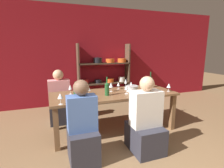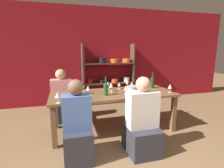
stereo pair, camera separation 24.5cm
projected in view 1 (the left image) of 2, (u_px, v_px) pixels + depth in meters
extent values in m
cube|color=maroon|center=(87.00, 56.00, 4.92)|extent=(8.80, 0.06, 2.70)
cube|color=#4C3828|center=(79.00, 75.00, 4.74)|extent=(0.04, 0.30, 1.70)
cube|color=#4C3828|center=(127.00, 73.00, 5.23)|extent=(0.04, 0.30, 1.70)
cube|color=#4C3828|center=(104.00, 102.00, 5.15)|extent=(1.46, 0.30, 0.04)
cylinder|color=#235BAD|center=(86.00, 101.00, 4.95)|extent=(0.20, 0.20, 0.14)
sphere|color=black|center=(86.00, 98.00, 4.93)|extent=(0.02, 0.02, 0.02)
cylinder|color=#E0561E|center=(98.00, 99.00, 5.07)|extent=(0.24, 0.24, 0.15)
sphere|color=black|center=(98.00, 97.00, 5.05)|extent=(0.02, 0.02, 0.02)
cylinder|color=#338447|center=(110.00, 99.00, 5.20)|extent=(0.20, 0.20, 0.12)
sphere|color=black|center=(110.00, 96.00, 5.18)|extent=(0.02, 0.02, 0.02)
cylinder|color=red|center=(121.00, 97.00, 5.32)|extent=(0.17, 0.17, 0.13)
sphere|color=black|center=(121.00, 95.00, 5.30)|extent=(0.02, 0.02, 0.02)
cube|color=#4C3828|center=(104.00, 83.00, 5.04)|extent=(1.46, 0.30, 0.04)
cylinder|color=red|center=(85.00, 82.00, 4.84)|extent=(0.17, 0.17, 0.12)
sphere|color=black|center=(85.00, 79.00, 4.83)|extent=(0.02, 0.02, 0.02)
cylinder|color=black|center=(98.00, 81.00, 4.97)|extent=(0.20, 0.20, 0.09)
sphere|color=black|center=(98.00, 79.00, 4.95)|extent=(0.02, 0.02, 0.02)
cylinder|color=#E0561E|center=(110.00, 80.00, 5.09)|extent=(0.22, 0.22, 0.10)
sphere|color=black|center=(110.00, 78.00, 5.07)|extent=(0.02, 0.02, 0.02)
cylinder|color=silver|center=(122.00, 79.00, 5.21)|extent=(0.19, 0.19, 0.13)
sphere|color=black|center=(122.00, 77.00, 5.19)|extent=(0.02, 0.02, 0.02)
cube|color=#4C3828|center=(104.00, 63.00, 4.93)|extent=(1.46, 0.30, 0.04)
cylinder|color=black|center=(98.00, 60.00, 4.85)|extent=(0.24, 0.24, 0.15)
sphere|color=black|center=(98.00, 57.00, 4.83)|extent=(0.02, 0.02, 0.02)
cylinder|color=#E0561E|center=(110.00, 61.00, 4.98)|extent=(0.24, 0.24, 0.11)
sphere|color=black|center=(110.00, 58.00, 4.96)|extent=(0.02, 0.02, 0.02)
cylinder|color=#E0561E|center=(122.00, 60.00, 5.10)|extent=(0.24, 0.24, 0.11)
sphere|color=black|center=(122.00, 58.00, 5.08)|extent=(0.02, 0.02, 0.02)
cube|color=brown|center=(114.00, 94.00, 3.29)|extent=(2.31, 0.90, 0.04)
cube|color=brown|center=(56.00, 129.00, 2.66)|extent=(0.08, 0.08, 0.70)
cube|color=brown|center=(172.00, 112.00, 3.38)|extent=(0.08, 0.08, 0.70)
cube|color=brown|center=(55.00, 113.00, 3.34)|extent=(0.08, 0.08, 0.70)
cube|color=brown|center=(151.00, 101.00, 4.06)|extent=(0.08, 0.08, 0.70)
cylinder|color=#B7BABC|center=(132.00, 89.00, 3.38)|extent=(0.22, 0.22, 0.11)
torus|color=#B7BABC|center=(132.00, 86.00, 3.37)|extent=(0.23, 0.23, 0.01)
cylinder|color=#1E4C23|center=(107.00, 90.00, 3.08)|extent=(0.08, 0.08, 0.20)
cone|color=#1E4C23|center=(107.00, 83.00, 3.05)|extent=(0.08, 0.08, 0.04)
cylinder|color=#1E4C23|center=(107.00, 80.00, 3.04)|extent=(0.03, 0.03, 0.09)
cylinder|color=#1E4C23|center=(76.00, 96.00, 2.66)|extent=(0.07, 0.07, 0.20)
cone|color=#1E4C23|center=(76.00, 89.00, 2.64)|extent=(0.07, 0.07, 0.03)
cylinder|color=#1E4C23|center=(76.00, 85.00, 2.62)|extent=(0.03, 0.03, 0.09)
cylinder|color=#19381E|center=(150.00, 82.00, 3.74)|extent=(0.08, 0.08, 0.21)
cone|color=#19381E|center=(151.00, 77.00, 3.71)|extent=(0.08, 0.08, 0.03)
cylinder|color=#19381E|center=(151.00, 74.00, 3.70)|extent=(0.03, 0.03, 0.09)
cylinder|color=white|center=(61.00, 104.00, 2.59)|extent=(0.06, 0.06, 0.00)
cylinder|color=white|center=(61.00, 101.00, 2.58)|extent=(0.01, 0.01, 0.09)
cone|color=white|center=(60.00, 96.00, 2.57)|extent=(0.08, 0.08, 0.08)
cylinder|color=beige|center=(60.00, 97.00, 2.57)|extent=(0.05, 0.05, 0.03)
cylinder|color=white|center=(142.00, 87.00, 3.74)|extent=(0.06, 0.06, 0.00)
cylinder|color=white|center=(142.00, 85.00, 3.73)|extent=(0.01, 0.01, 0.08)
cone|color=white|center=(142.00, 82.00, 3.71)|extent=(0.07, 0.07, 0.09)
cylinder|color=beige|center=(142.00, 83.00, 3.72)|extent=(0.04, 0.04, 0.04)
cylinder|color=white|center=(126.00, 87.00, 3.77)|extent=(0.07, 0.07, 0.00)
cylinder|color=white|center=(126.00, 85.00, 3.76)|extent=(0.01, 0.01, 0.08)
cone|color=white|center=(126.00, 81.00, 3.75)|extent=(0.06, 0.06, 0.10)
cylinder|color=maroon|center=(126.00, 82.00, 3.75)|extent=(0.03, 0.03, 0.04)
cylinder|color=white|center=(111.00, 91.00, 3.38)|extent=(0.06, 0.06, 0.00)
cylinder|color=white|center=(111.00, 89.00, 3.37)|extent=(0.01, 0.01, 0.08)
cone|color=white|center=(111.00, 85.00, 3.35)|extent=(0.08, 0.08, 0.09)
cylinder|color=white|center=(82.00, 92.00, 3.36)|extent=(0.07, 0.07, 0.00)
cylinder|color=white|center=(82.00, 90.00, 3.35)|extent=(0.01, 0.01, 0.08)
cone|color=white|center=(82.00, 86.00, 3.34)|extent=(0.08, 0.08, 0.08)
cylinder|color=white|center=(71.00, 94.00, 3.19)|extent=(0.06, 0.06, 0.00)
cylinder|color=white|center=(70.00, 92.00, 3.18)|extent=(0.01, 0.01, 0.08)
cone|color=white|center=(70.00, 87.00, 3.16)|extent=(0.06, 0.06, 0.09)
cylinder|color=white|center=(131.00, 89.00, 3.55)|extent=(0.06, 0.06, 0.00)
cylinder|color=white|center=(131.00, 88.00, 3.54)|extent=(0.01, 0.01, 0.07)
cone|color=white|center=(131.00, 84.00, 3.53)|extent=(0.07, 0.07, 0.09)
cylinder|color=beige|center=(131.00, 85.00, 3.53)|extent=(0.04, 0.04, 0.04)
cylinder|color=white|center=(107.00, 88.00, 3.63)|extent=(0.07, 0.07, 0.00)
cylinder|color=white|center=(107.00, 87.00, 3.63)|extent=(0.01, 0.01, 0.06)
cone|color=white|center=(107.00, 84.00, 3.61)|extent=(0.08, 0.08, 0.08)
cylinder|color=beige|center=(107.00, 85.00, 3.62)|extent=(0.04, 0.04, 0.03)
cylinder|color=white|center=(118.00, 89.00, 3.60)|extent=(0.06, 0.06, 0.00)
cylinder|color=white|center=(118.00, 87.00, 3.59)|extent=(0.01, 0.01, 0.06)
cone|color=white|center=(118.00, 84.00, 3.58)|extent=(0.06, 0.06, 0.07)
cylinder|color=maroon|center=(118.00, 85.00, 3.58)|extent=(0.04, 0.04, 0.03)
cylinder|color=white|center=(89.00, 94.00, 3.18)|extent=(0.06, 0.06, 0.00)
cylinder|color=white|center=(89.00, 92.00, 3.17)|extent=(0.01, 0.01, 0.06)
cone|color=white|center=(89.00, 88.00, 3.16)|extent=(0.07, 0.07, 0.09)
cylinder|color=white|center=(126.00, 94.00, 3.20)|extent=(0.07, 0.07, 0.00)
cylinder|color=white|center=(126.00, 92.00, 3.19)|extent=(0.01, 0.01, 0.08)
cone|color=white|center=(126.00, 88.00, 3.17)|extent=(0.07, 0.07, 0.08)
cylinder|color=maroon|center=(126.00, 89.00, 3.18)|extent=(0.04, 0.04, 0.03)
cylinder|color=white|center=(168.00, 91.00, 3.39)|extent=(0.06, 0.06, 0.00)
cylinder|color=white|center=(169.00, 89.00, 3.39)|extent=(0.01, 0.01, 0.07)
cone|color=white|center=(169.00, 85.00, 3.37)|extent=(0.08, 0.08, 0.08)
cylinder|color=maroon|center=(169.00, 86.00, 3.38)|extent=(0.04, 0.04, 0.03)
cube|color=#2D2D38|center=(145.00, 138.00, 2.69)|extent=(0.45, 0.56, 0.41)
cube|color=silver|center=(146.00, 109.00, 2.60)|extent=(0.45, 0.25, 0.54)
sphere|color=tan|center=(147.00, 84.00, 2.53)|extent=(0.22, 0.22, 0.22)
cube|color=#2D2D38|center=(60.00, 111.00, 3.79)|extent=(0.44, 0.55, 0.45)
cube|color=pink|center=(59.00, 91.00, 3.70)|extent=(0.44, 0.24, 0.46)
sphere|color=tan|center=(58.00, 75.00, 3.63)|extent=(0.22, 0.22, 0.22)
cube|color=#2D2D38|center=(83.00, 145.00, 2.43)|extent=(0.39, 0.49, 0.46)
cube|color=#4C70B7|center=(82.00, 113.00, 2.33)|extent=(0.39, 0.21, 0.49)
sphere|color=brown|center=(81.00, 88.00, 2.26)|extent=(0.21, 0.21, 0.21)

